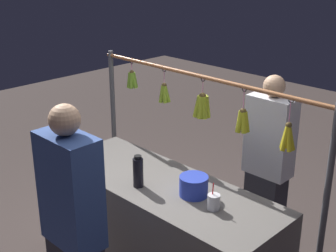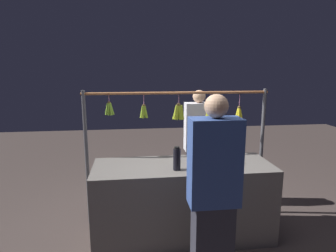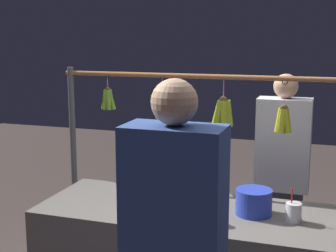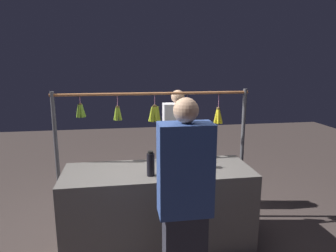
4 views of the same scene
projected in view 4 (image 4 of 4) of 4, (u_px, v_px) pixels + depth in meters
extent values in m
plane|color=#473B37|center=(159.00, 243.00, 3.29)|extent=(12.00, 12.00, 0.00)
cube|color=#66605B|center=(159.00, 207.00, 3.20)|extent=(1.96, 0.71, 0.85)
cylinder|color=#4C4C51|center=(242.00, 155.00, 3.69)|extent=(0.04, 0.04, 1.64)
cylinder|color=#4C4C51|center=(58.00, 165.00, 3.36)|extent=(0.04, 0.04, 1.64)
cylinder|color=#9E6038|center=(153.00, 94.00, 3.36)|extent=(2.24, 0.03, 0.03)
torus|color=black|center=(219.00, 94.00, 3.48)|extent=(0.04, 0.01, 0.04)
cylinder|color=pink|center=(219.00, 101.00, 3.50)|extent=(0.01, 0.01, 0.17)
sphere|color=brown|center=(218.00, 109.00, 3.52)|extent=(0.04, 0.04, 0.04)
cylinder|color=yellow|center=(216.00, 116.00, 3.53)|extent=(0.07, 0.04, 0.18)
cylinder|color=yellow|center=(218.00, 116.00, 3.52)|extent=(0.04, 0.07, 0.18)
cylinder|color=yellow|center=(220.00, 116.00, 3.53)|extent=(0.07, 0.05, 0.18)
cylinder|color=yellow|center=(219.00, 116.00, 3.55)|extent=(0.07, 0.05, 0.18)
cylinder|color=yellow|center=(217.00, 116.00, 3.55)|extent=(0.05, 0.06, 0.18)
torus|color=black|center=(188.00, 95.00, 3.42)|extent=(0.04, 0.01, 0.04)
cylinder|color=pink|center=(188.00, 102.00, 3.44)|extent=(0.01, 0.01, 0.16)
sphere|color=brown|center=(188.00, 109.00, 3.46)|extent=(0.05, 0.05, 0.05)
cylinder|color=gold|center=(185.00, 115.00, 3.47)|extent=(0.06, 0.04, 0.16)
cylinder|color=gold|center=(188.00, 116.00, 3.45)|extent=(0.05, 0.07, 0.16)
cylinder|color=gold|center=(189.00, 116.00, 3.47)|extent=(0.07, 0.06, 0.16)
cylinder|color=gold|center=(189.00, 115.00, 3.49)|extent=(0.06, 0.05, 0.16)
cylinder|color=gold|center=(187.00, 115.00, 3.50)|extent=(0.04, 0.06, 0.16)
torus|color=black|center=(155.00, 95.00, 3.37)|extent=(0.04, 0.01, 0.04)
cylinder|color=pink|center=(155.00, 101.00, 3.38)|extent=(0.01, 0.01, 0.13)
sphere|color=brown|center=(155.00, 107.00, 3.39)|extent=(0.05, 0.05, 0.05)
cylinder|color=#A1B326|center=(152.00, 114.00, 3.40)|extent=(0.08, 0.05, 0.18)
cylinder|color=#A1B326|center=(153.00, 115.00, 3.38)|extent=(0.06, 0.07, 0.18)
cylinder|color=#A1B326|center=(156.00, 115.00, 3.38)|extent=(0.05, 0.07, 0.18)
cylinder|color=#A1B326|center=(158.00, 114.00, 3.40)|extent=(0.07, 0.05, 0.18)
cylinder|color=#A1B326|center=(157.00, 114.00, 3.43)|extent=(0.06, 0.05, 0.18)
cylinder|color=#A1B326|center=(155.00, 114.00, 3.45)|extent=(0.04, 0.07, 0.17)
cylinder|color=#A1B326|center=(153.00, 114.00, 3.44)|extent=(0.07, 0.07, 0.18)
torus|color=black|center=(117.00, 96.00, 3.30)|extent=(0.04, 0.01, 0.04)
cylinder|color=pink|center=(117.00, 102.00, 3.32)|extent=(0.01, 0.01, 0.13)
sphere|color=brown|center=(118.00, 107.00, 3.33)|extent=(0.04, 0.04, 0.04)
cylinder|color=#86AA29|center=(116.00, 114.00, 3.34)|extent=(0.06, 0.04, 0.15)
cylinder|color=#86AA29|center=(117.00, 114.00, 3.33)|extent=(0.04, 0.05, 0.15)
cylinder|color=#86AA29|center=(119.00, 114.00, 3.34)|extent=(0.06, 0.05, 0.15)
cylinder|color=#86AA29|center=(119.00, 114.00, 3.36)|extent=(0.06, 0.06, 0.15)
cylinder|color=#86AA29|center=(117.00, 114.00, 3.36)|extent=(0.04, 0.06, 0.15)
torus|color=black|center=(80.00, 96.00, 3.24)|extent=(0.04, 0.01, 0.04)
cylinder|color=pink|center=(80.00, 101.00, 3.25)|extent=(0.01, 0.01, 0.09)
sphere|color=brown|center=(80.00, 105.00, 3.26)|extent=(0.04, 0.04, 0.04)
cylinder|color=#73A42B|center=(78.00, 111.00, 3.27)|extent=(0.06, 0.04, 0.14)
cylinder|color=#73A42B|center=(79.00, 111.00, 3.25)|extent=(0.04, 0.05, 0.14)
cylinder|color=#73A42B|center=(82.00, 111.00, 3.26)|extent=(0.05, 0.05, 0.14)
cylinder|color=#73A42B|center=(83.00, 111.00, 3.28)|extent=(0.07, 0.04, 0.14)
cylinder|color=#73A42B|center=(82.00, 111.00, 3.30)|extent=(0.05, 0.05, 0.14)
cylinder|color=#73A42B|center=(80.00, 111.00, 3.30)|extent=(0.04, 0.05, 0.14)
cylinder|color=black|center=(151.00, 165.00, 2.92)|extent=(0.08, 0.08, 0.22)
cylinder|color=black|center=(151.00, 153.00, 2.89)|extent=(0.05, 0.05, 0.02)
cylinder|color=#2A3FBC|center=(185.00, 160.00, 3.17)|extent=(0.21, 0.21, 0.15)
cylinder|color=silver|center=(207.00, 163.00, 3.16)|extent=(0.09, 0.09, 0.11)
cylinder|color=red|center=(205.00, 159.00, 3.15)|extent=(0.01, 0.02, 0.19)
cube|color=#2D2D38|center=(177.00, 179.00, 4.10)|extent=(0.30, 0.21, 0.76)
cube|color=silver|center=(178.00, 128.00, 3.95)|extent=(0.38, 0.21, 0.67)
sphere|color=tan|center=(178.00, 97.00, 3.86)|extent=(0.17, 0.17, 0.17)
cube|color=#334C8C|center=(185.00, 170.00, 2.22)|extent=(0.40, 0.22, 0.71)
sphere|color=tan|center=(186.00, 110.00, 2.13)|extent=(0.19, 0.19, 0.19)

